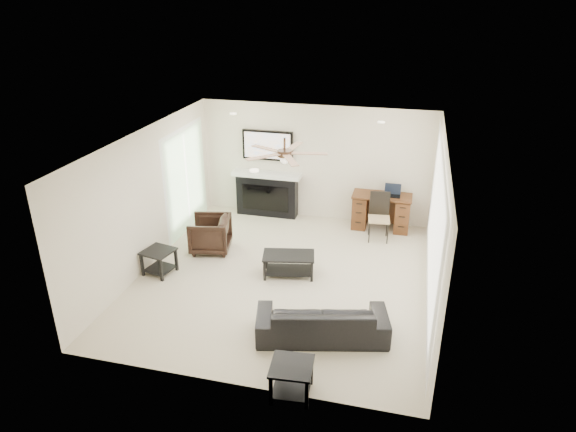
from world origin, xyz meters
name	(u,v)px	position (x,y,z in m)	size (l,w,h in m)	color
room_shell	(295,188)	(0.19, 0.08, 1.68)	(5.50, 5.54, 2.52)	beige
sofa	(322,320)	(0.96, -1.48, 0.28)	(1.90, 0.74, 0.55)	black
armchair	(210,234)	(-1.64, 0.67, 0.34)	(0.73, 0.75, 0.69)	black
coffee_table	(289,265)	(0.06, 0.12, 0.20)	(0.90, 0.50, 0.40)	black
end_table_near	(292,380)	(0.81, -2.73, 0.23)	(0.52, 0.52, 0.45)	black
end_table_left	(159,262)	(-2.19, -0.38, 0.23)	(0.50, 0.50, 0.45)	black
fireplace_unit	(267,175)	(-1.05, 2.58, 0.95)	(1.52, 0.34, 1.91)	black
desk	(381,212)	(1.48, 2.48, 0.38)	(1.22, 0.56, 0.76)	#442611
desk_chair	(379,217)	(1.48, 1.93, 0.48)	(0.42, 0.44, 0.97)	black
laptop	(393,191)	(1.68, 2.46, 0.88)	(0.33, 0.24, 0.23)	black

